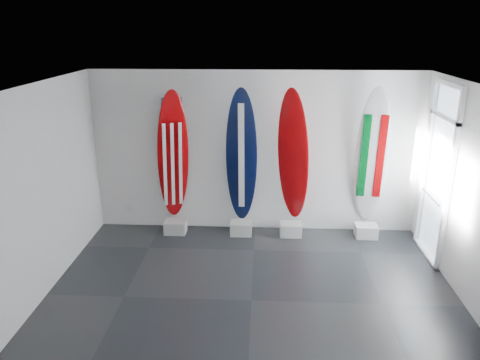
# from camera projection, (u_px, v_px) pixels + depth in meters

# --- Properties ---
(floor) EXTENTS (6.00, 6.00, 0.00)m
(floor) POSITION_uv_depth(u_px,v_px,m) (251.00, 300.00, 6.57)
(floor) COLOR black
(floor) RESTS_ON ground
(ceiling) EXTENTS (6.00, 6.00, 0.00)m
(ceiling) POSITION_uv_depth(u_px,v_px,m) (253.00, 89.00, 5.60)
(ceiling) COLOR white
(ceiling) RESTS_ON wall_back
(wall_back) EXTENTS (6.00, 0.00, 6.00)m
(wall_back) POSITION_uv_depth(u_px,v_px,m) (256.00, 153.00, 8.45)
(wall_back) COLOR white
(wall_back) RESTS_ON ground
(wall_front) EXTENTS (6.00, 0.00, 6.00)m
(wall_front) POSITION_uv_depth(u_px,v_px,m) (245.00, 317.00, 3.72)
(wall_front) COLOR white
(wall_front) RESTS_ON ground
(wall_left) EXTENTS (0.00, 5.00, 5.00)m
(wall_left) POSITION_uv_depth(u_px,v_px,m) (32.00, 199.00, 6.23)
(wall_left) COLOR white
(wall_left) RESTS_ON ground
(display_block_usa) EXTENTS (0.40, 0.30, 0.24)m
(display_block_usa) POSITION_uv_depth(u_px,v_px,m) (175.00, 227.00, 8.66)
(display_block_usa) COLOR silver
(display_block_usa) RESTS_ON floor
(surfboard_usa) EXTENTS (0.69, 0.64, 2.49)m
(surfboard_usa) POSITION_uv_depth(u_px,v_px,m) (173.00, 156.00, 8.32)
(surfboard_usa) COLOR #950507
(surfboard_usa) RESTS_ON display_block_usa
(display_block_navy) EXTENTS (0.40, 0.30, 0.24)m
(display_block_navy) POSITION_uv_depth(u_px,v_px,m) (241.00, 228.00, 8.60)
(display_block_navy) COLOR silver
(display_block_navy) RESTS_ON floor
(surfboard_navy) EXTENTS (0.58, 0.27, 2.50)m
(surfboard_navy) POSITION_uv_depth(u_px,v_px,m) (241.00, 157.00, 8.25)
(surfboard_navy) COLOR black
(surfboard_navy) RESTS_ON display_block_navy
(display_block_swiss) EXTENTS (0.40, 0.30, 0.24)m
(display_block_swiss) POSITION_uv_depth(u_px,v_px,m) (291.00, 229.00, 8.56)
(display_block_swiss) COLOR silver
(display_block_swiss) RESTS_ON floor
(surfboard_swiss) EXTENTS (0.73, 0.70, 2.53)m
(surfboard_swiss) POSITION_uv_depth(u_px,v_px,m) (293.00, 157.00, 8.21)
(surfboard_swiss) COLOR #950507
(surfboard_swiss) RESTS_ON display_block_swiss
(display_block_italy) EXTENTS (0.40, 0.30, 0.24)m
(display_block_italy) POSITION_uv_depth(u_px,v_px,m) (366.00, 231.00, 8.49)
(display_block_italy) COLOR silver
(display_block_italy) RESTS_ON floor
(surfboard_italy) EXTENTS (0.63, 0.51, 2.56)m
(surfboard_italy) POSITION_uv_depth(u_px,v_px,m) (372.00, 157.00, 8.13)
(surfboard_italy) COLOR silver
(surfboard_italy) RESTS_ON display_block_italy
(wall_outlet) EXTENTS (0.09, 0.02, 0.13)m
(wall_outlet) POSITION_uv_depth(u_px,v_px,m) (129.00, 209.00, 8.92)
(wall_outlet) COLOR silver
(wall_outlet) RESTS_ON wall_back
(glass_door) EXTENTS (0.12, 1.16, 2.85)m
(glass_door) POSITION_uv_depth(u_px,v_px,m) (438.00, 175.00, 7.43)
(glass_door) COLOR white
(glass_door) RESTS_ON floor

